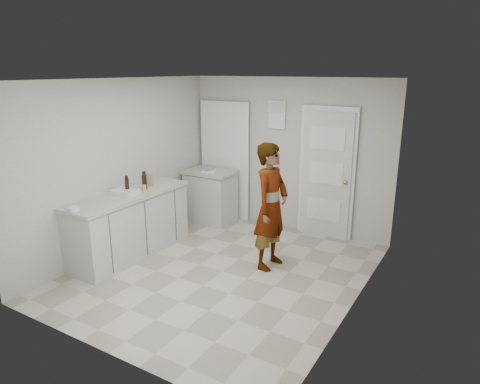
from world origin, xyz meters
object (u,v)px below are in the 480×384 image
Objects in this scene: person at (271,206)px; cake_mix_box at (149,180)px; oil_cruet_a at (144,181)px; spice_jar at (144,188)px; oil_cruet_b at (127,185)px; egg_bowl at (74,209)px; baking_dish at (125,192)px.

person is 1.95m from cake_mix_box.
spice_jar is at bearing -53.33° from oil_cruet_a.
cake_mix_box is 0.75× the size of oil_cruet_b.
person is at bearing 19.44° from oil_cruet_b.
oil_cruet_a reaches higher than cake_mix_box.
egg_bowl is at bearing -95.82° from spice_jar.
cake_mix_box is at bearing 89.88° from egg_bowl.
person reaches higher than oil_cruet_a.
person reaches higher than baking_dish.
baking_dish is at bearing -112.40° from spice_jar.
oil_cruet_b is 0.71× the size of baking_dish.
baking_dish is 0.86m from egg_bowl.
cake_mix_box is 0.45m from oil_cruet_b.
person is 2.51m from egg_bowl.
cake_mix_box is 1.37m from egg_bowl.
person is 6.58× the size of oil_cruet_b.
egg_bowl is at bearing -89.75° from oil_cruet_b.
person is 8.80× the size of cake_mix_box.
cake_mix_box is at bearing 111.87° from oil_cruet_a.
spice_jar is at bearing -83.24° from cake_mix_box.
egg_bowl is (-0.12, -1.13, -0.02)m from spice_jar.
baking_dish is 2.62× the size of egg_bowl.
spice_jar reaches higher than egg_bowl.
egg_bowl is (-0.00, -0.86, -0.00)m from baking_dish.
baking_dish is (0.00, -0.51, -0.07)m from cake_mix_box.
person is 19.95× the size of spice_jar.
person is at bearing -11.88° from cake_mix_box.
oil_cruet_a is at bearing 77.47° from baking_dish.
spice_jar is (0.11, -0.23, -0.05)m from cake_mix_box.
oil_cruet_a reaches higher than oil_cruet_b.
oil_cruet_b reaches higher than spice_jar.
egg_bowl is at bearing -108.96° from cake_mix_box.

